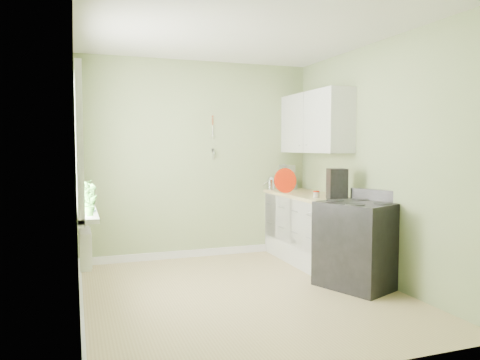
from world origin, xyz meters
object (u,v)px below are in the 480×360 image
object	(u,v)px
stove	(358,244)
kettle	(271,183)
coffee_maker	(337,185)
stand_mixer	(286,178)

from	to	relation	value
stove	kettle	size ratio (longest dim) A/B	5.65
kettle	coffee_maker	size ratio (longest dim) A/B	0.51
stand_mixer	kettle	bearing A→B (deg)	-175.40
stove	stand_mixer	size ratio (longest dim) A/B	2.67
kettle	coffee_maker	world-z (taller)	coffee_maker
stand_mixer	kettle	world-z (taller)	stand_mixer
stand_mixer	kettle	size ratio (longest dim) A/B	2.12
stove	stand_mixer	world-z (taller)	stand_mixer
stand_mixer	stove	bearing A→B (deg)	-90.58
stand_mixer	coffee_maker	size ratio (longest dim) A/B	1.09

